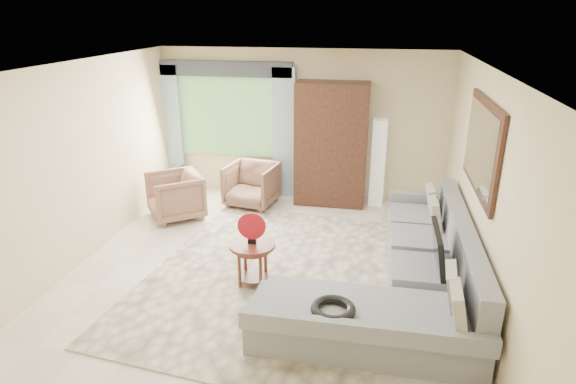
% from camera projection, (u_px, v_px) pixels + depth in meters
% --- Properties ---
extents(ground, '(6.00, 6.00, 0.00)m').
position_uv_depth(ground, '(264.00, 277.00, 6.12)').
color(ground, silver).
rests_on(ground, ground).
extents(area_rug, '(3.44, 4.32, 0.02)m').
position_uv_depth(area_rug, '(272.00, 274.00, 6.17)').
color(area_rug, beige).
rests_on(area_rug, ground).
extents(sectional_sofa, '(2.30, 3.46, 0.90)m').
position_uv_depth(sectional_sofa, '(410.00, 279.00, 5.55)').
color(sectional_sofa, gray).
rests_on(sectional_sofa, ground).
extents(tv_screen, '(0.14, 0.74, 0.48)m').
position_uv_depth(tv_screen, '(439.00, 249.00, 5.30)').
color(tv_screen, black).
rests_on(tv_screen, sectional_sofa).
extents(garden_hose, '(0.43, 0.43, 0.09)m').
position_uv_depth(garden_hose, '(333.00, 309.00, 4.53)').
color(garden_hose, black).
rests_on(garden_hose, sectional_sofa).
extents(coffee_table, '(0.56, 0.56, 0.56)m').
position_uv_depth(coffee_table, '(253.00, 263.00, 5.87)').
color(coffee_table, '#4B2314').
rests_on(coffee_table, ground).
extents(red_disc, '(0.34, 0.05, 0.34)m').
position_uv_depth(red_disc, '(252.00, 226.00, 5.69)').
color(red_disc, '#AC111D').
rests_on(red_disc, coffee_table).
extents(armchair_left, '(1.13, 1.13, 0.74)m').
position_uv_depth(armchair_left, '(175.00, 196.00, 7.77)').
color(armchair_left, '#936650').
rests_on(armchair_left, ground).
extents(armchair_right, '(0.92, 0.94, 0.74)m').
position_uv_depth(armchair_right, '(252.00, 185.00, 8.28)').
color(armchair_right, '#856148').
rests_on(armchair_right, ground).
extents(potted_plant, '(0.57, 0.51, 0.57)m').
position_uv_depth(potted_plant, '(177.00, 176.00, 9.00)').
color(potted_plant, '#999999').
rests_on(potted_plant, ground).
extents(armoire, '(1.20, 0.55, 2.10)m').
position_uv_depth(armoire, '(331.00, 145.00, 8.15)').
color(armoire, black).
rests_on(armoire, ground).
extents(floor_lamp, '(0.24, 0.24, 1.50)m').
position_uv_depth(floor_lamp, '(378.00, 163.00, 8.18)').
color(floor_lamp, silver).
rests_on(floor_lamp, ground).
extents(window, '(1.80, 0.04, 1.40)m').
position_uv_depth(window, '(227.00, 117.00, 8.59)').
color(window, '#669E59').
rests_on(window, wall_back).
extents(curtain_left, '(0.40, 0.08, 2.30)m').
position_uv_depth(curtain_left, '(171.00, 129.00, 8.78)').
color(curtain_left, '#9EB7CC').
rests_on(curtain_left, ground).
extents(curtain_right, '(0.40, 0.08, 2.30)m').
position_uv_depth(curtain_right, '(284.00, 134.00, 8.41)').
color(curtain_right, '#9EB7CC').
rests_on(curtain_right, ground).
extents(valance, '(2.40, 0.12, 0.26)m').
position_uv_depth(valance, '(224.00, 69.00, 8.22)').
color(valance, '#1E232D').
rests_on(valance, wall_back).
extents(wall_mirror, '(0.05, 1.70, 1.05)m').
position_uv_depth(wall_mirror, '(481.00, 147.00, 5.40)').
color(wall_mirror, black).
rests_on(wall_mirror, wall_right).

